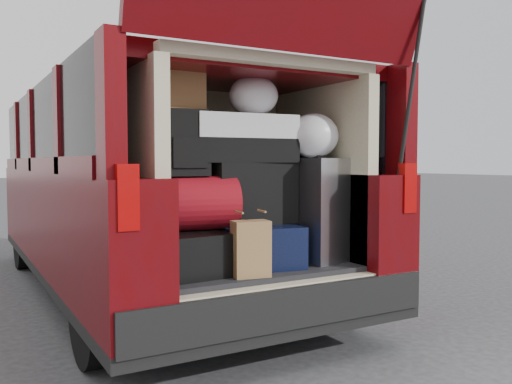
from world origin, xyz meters
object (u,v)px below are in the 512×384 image
Objects in this scene: black_hardshell at (184,251)px; kraft_bag at (251,249)px; navy_hardshell at (254,244)px; black_soft_case at (249,193)px; silver_roller at (310,209)px; red_duffel at (194,203)px; backpack at (185,143)px; twotone_duffel at (240,139)px.

kraft_bag is (0.27, -0.30, 0.04)m from black_hardshell.
black_soft_case is at bearing 111.39° from navy_hardshell.
black_hardshell is at bearing -169.90° from navy_hardshell.
silver_roller reaches higher than red_duffel.
black_soft_case is (0.39, 0.06, 0.04)m from red_duffel.
black_soft_case is (-0.01, 0.04, 0.31)m from navy_hardshell.
backpack is (0.01, 0.00, 0.62)m from black_hardshell.
kraft_bag is at bearing -105.80° from twotone_duffel.
backpack reaches higher than black_hardshell.
red_duffel is (0.06, -0.02, 0.27)m from black_hardshell.
twotone_duffel is (-0.07, 0.05, 0.64)m from navy_hardshell.
backpack is 0.39m from twotone_duffel.
black_soft_case reaches higher than navy_hardshell.
twotone_duffel is (-0.45, 0.11, 0.44)m from silver_roller.
twotone_duffel reaches higher than black_hardshell.
kraft_bag is at bearing -52.95° from black_hardshell.
silver_roller reaches higher than kraft_bag.
backpack reaches higher than twotone_duffel.
twotone_duffel is (-0.06, 0.01, 0.33)m from black_soft_case.
silver_roller is 1.01× the size of twotone_duffel.
navy_hardshell is 0.76m from backpack.
black_hardshell is at bearing 171.40° from red_duffel.
red_duffel is at bearing 166.15° from silver_roller.
black_hardshell is at bearing -168.19° from twotone_duffel.
silver_roller is 0.42m from black_soft_case.
red_duffel is 0.74× the size of twotone_duffel.
navy_hardshell is at bearing 11.28° from red_duffel.
kraft_bag is 0.43m from red_duffel.
kraft_bag is 0.65× the size of red_duffel.
twotone_duffel is (0.38, 0.05, 0.03)m from backpack.
navy_hardshell is at bearing 67.67° from kraft_bag.
kraft_bag is 0.59× the size of black_soft_case.
black_hardshell is 1.04× the size of navy_hardshell.
navy_hardshell is 0.32m from black_soft_case.
red_duffel reaches higher than navy_hardshell.
silver_roller is 1.36× the size of red_duffel.
black_soft_case is at bearing 11.07° from backpack.
navy_hardshell is 1.09× the size of black_soft_case.
red_duffel is (-0.40, -0.02, 0.27)m from navy_hardshell.
kraft_bag is 0.48× the size of twotone_duffel.
twotone_duffel is at bearing 3.74° from black_hardshell.
backpack is at bearing -170.35° from navy_hardshell.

